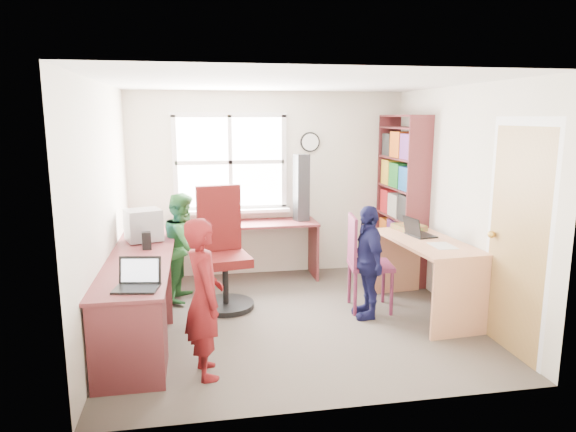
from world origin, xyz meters
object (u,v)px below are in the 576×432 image
(right_desk, at_px, (426,260))
(bookshelf, at_px, (401,202))
(potted_plant, at_px, (218,211))
(l_desk, at_px, (160,294))
(wooden_chair, at_px, (363,259))
(person_green, at_px, (184,247))
(swivel_chair, at_px, (223,256))
(cd_tower, at_px, (301,188))
(laptop_right, at_px, (417,232))
(laptop_left, at_px, (138,281))
(person_navy, at_px, (368,262))
(person_red, at_px, (204,298))
(crt_monitor, at_px, (143,225))

(right_desk, height_order, bookshelf, bookshelf)
(potted_plant, bearing_deg, l_desk, -110.19)
(wooden_chair, height_order, person_green, person_green)
(l_desk, relative_size, swivel_chair, 2.22)
(right_desk, height_order, potted_plant, potted_plant)
(bookshelf, distance_m, cd_tower, 1.30)
(swivel_chair, bearing_deg, laptop_right, -21.12)
(bookshelf, bearing_deg, laptop_left, -145.23)
(right_desk, bearing_deg, laptop_right, 93.76)
(person_navy, bearing_deg, swivel_chair, -111.12)
(cd_tower, distance_m, person_red, 2.83)
(potted_plant, height_order, person_navy, person_navy)
(laptop_left, relative_size, person_red, 0.29)
(person_red, xyz_separation_m, person_green, (-0.20, 1.86, -0.04))
(laptop_left, distance_m, cd_tower, 3.02)
(potted_plant, bearing_deg, person_red, -95.19)
(laptop_right, bearing_deg, person_red, 107.36)
(laptop_left, bearing_deg, person_red, 1.71)
(l_desk, xyz_separation_m, person_red, (0.40, -0.73, 0.20))
(crt_monitor, height_order, person_green, person_green)
(bookshelf, bearing_deg, wooden_chair, -129.19)
(swivel_chair, bearing_deg, cd_tower, 30.12)
(cd_tower, relative_size, potted_plant, 2.61)
(bookshelf, distance_m, swivel_chair, 2.46)
(crt_monitor, bearing_deg, cd_tower, 3.51)
(right_desk, distance_m, person_red, 2.53)
(bookshelf, relative_size, crt_monitor, 4.77)
(person_navy, bearing_deg, right_desk, 90.06)
(laptop_right, relative_size, potted_plant, 1.07)
(laptop_left, bearing_deg, bookshelf, 44.21)
(l_desk, xyz_separation_m, person_green, (0.20, 1.13, 0.16))
(cd_tower, bearing_deg, l_desk, -149.61)
(potted_plant, distance_m, person_navy, 2.09)
(wooden_chair, distance_m, person_navy, 0.21)
(swivel_chair, distance_m, laptop_right, 2.14)
(wooden_chair, bearing_deg, right_desk, -10.56)
(potted_plant, bearing_deg, swivel_chair, -89.51)
(l_desk, xyz_separation_m, crt_monitor, (-0.21, 0.92, 0.47))
(right_desk, bearing_deg, bookshelf, 76.09)
(right_desk, relative_size, swivel_chair, 1.07)
(l_desk, relative_size, cd_tower, 3.44)
(right_desk, xyz_separation_m, person_navy, (-0.65, 0.00, 0.01))
(potted_plant, relative_size, person_green, 0.27)
(crt_monitor, relative_size, person_navy, 0.37)
(laptop_right, distance_m, person_navy, 0.70)
(right_desk, distance_m, cd_tower, 1.92)
(person_red, bearing_deg, wooden_chair, -65.83)
(laptop_left, height_order, cd_tower, cd_tower)
(crt_monitor, relative_size, cd_tower, 0.51)
(swivel_chair, bearing_deg, right_desk, -25.90)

